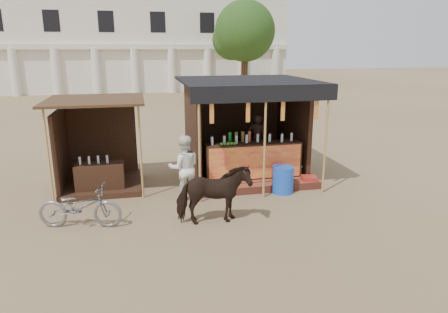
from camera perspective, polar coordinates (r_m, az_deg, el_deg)
ground at (r=8.49m, az=2.33°, el=-9.99°), size 120.00×120.00×0.00m
main_stall at (r=11.49m, az=3.10°, el=2.17°), size 3.60×3.61×2.78m
secondary_stall at (r=11.08m, az=-18.10°, el=0.02°), size 2.40×2.40×2.38m
cow at (r=8.39m, az=-1.53°, el=-5.52°), size 1.53×0.70×1.29m
motorbike at (r=8.83m, az=-19.89°, el=-6.74°), size 1.81×0.94×0.90m
bystander at (r=9.74m, az=-5.71°, el=-1.61°), size 0.79×0.61×1.61m
blue_barrel at (r=10.38m, az=8.39°, el=-3.30°), size 0.65×0.65×0.69m
red_crate at (r=10.96m, az=12.03°, el=-3.54°), size 0.46×0.44×0.30m
cooler at (r=11.32m, az=9.14°, el=-2.35°), size 0.74×0.61×0.46m
background_building at (r=37.37m, az=-12.80°, el=15.46°), size 26.00×7.45×8.18m
tree at (r=30.59m, az=2.57°, el=17.16°), size 4.50×4.40×7.00m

